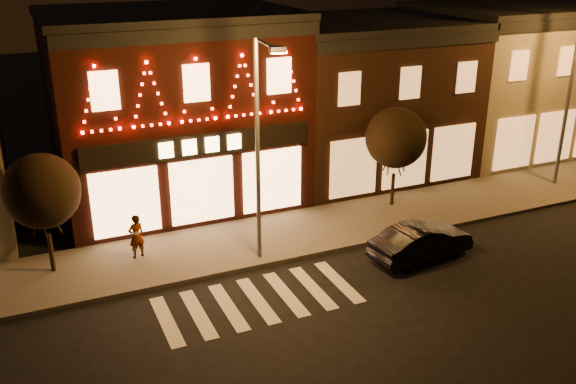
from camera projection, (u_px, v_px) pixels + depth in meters
ground at (311, 371)px, 17.15m from camera, size 120.00×120.00×0.00m
sidewalk_far at (268, 238)px, 24.67m from camera, size 44.00×4.00×0.15m
building_pulp at (173, 107)px, 27.49m from camera, size 10.20×8.34×8.30m
building_right_a at (362, 96)px, 31.22m from camera, size 9.20×8.28×7.50m
building_right_b at (505, 78)px, 34.55m from camera, size 9.20×8.28×7.80m
streetlamp_mid at (260, 137)px, 21.22m from camera, size 0.51×1.80×7.86m
tree_left at (42, 191)px, 21.02m from camera, size 2.55×2.55×4.27m
tree_right at (396, 138)px, 26.59m from camera, size 2.59×2.59×4.33m
dark_sedan at (421, 242)px, 23.08m from camera, size 4.14×1.87×1.32m
pedestrian at (136, 236)px, 22.78m from camera, size 0.69×0.54×1.65m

